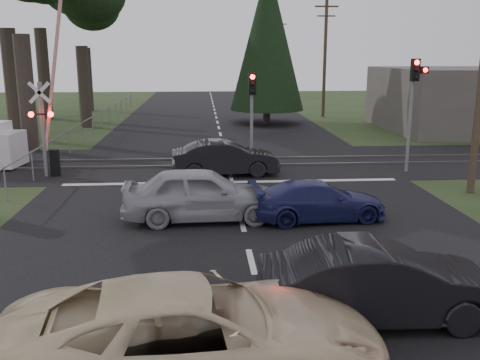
{
  "coord_description": "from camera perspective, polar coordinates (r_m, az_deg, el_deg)",
  "views": [
    {
      "loc": [
        -1.14,
        -12.03,
        4.89
      ],
      "look_at": [
        -0.06,
        3.09,
        1.3
      ],
      "focal_mm": 40.0,
      "sensor_mm": 36.0,
      "label": 1
    }
  ],
  "objects": [
    {
      "name": "ground",
      "position": [
        13.04,
        1.23,
        -8.71
      ],
      "size": [
        120.0,
        120.0,
        0.0
      ],
      "primitive_type": "plane",
      "color": "#243518",
      "rests_on": "ground"
    },
    {
      "name": "crossing_signal",
      "position": [
        22.84,
        -19.74,
        5.42
      ],
      "size": [
        1.62,
        0.38,
        6.96
      ],
      "color": "slate",
      "rests_on": "ground"
    },
    {
      "name": "utility_pole_mid",
      "position": [
        43.12,
        9.05,
        12.94
      ],
      "size": [
        1.8,
        0.26,
        9.0
      ],
      "color": "#4C3D2D",
      "rests_on": "ground"
    },
    {
      "name": "blue_sedan",
      "position": [
        16.2,
        8.32,
        -2.21
      ],
      "size": [
        4.22,
        2.04,
        1.18
      ],
      "primitive_type": "imported",
      "rotation": [
        0.0,
        0.0,
        1.67
      ],
      "color": "#1A1D4E",
      "rests_on": "ground"
    },
    {
      "name": "cream_coupe",
      "position": [
        8.31,
        -4.98,
        -16.17
      ],
      "size": [
        6.02,
        3.23,
        1.61
      ],
      "primitive_type": "imported",
      "rotation": [
        0.0,
        0.0,
        1.67
      ],
      "color": "beige",
      "rests_on": "ground"
    },
    {
      "name": "conifer_tree",
      "position": [
        38.33,
        2.95,
        14.95
      ],
      "size": [
        5.2,
        5.2,
        11.0
      ],
      "color": "#473D33",
      "rests_on": "ground"
    },
    {
      "name": "road",
      "position": [
        22.6,
        -1.11,
        0.83
      ],
      "size": [
        14.0,
        100.0,
        0.01
      ],
      "primitive_type": "cube",
      "color": "black",
      "rests_on": "ground"
    },
    {
      "name": "traffic_signal_right",
      "position": [
        23.25,
        18.07,
        8.79
      ],
      "size": [
        0.68,
        0.48,
        4.7
      ],
      "color": "slate",
      "rests_on": "ground"
    },
    {
      "name": "utility_pole_far",
      "position": [
        67.72,
        4.19,
        13.15
      ],
      "size": [
        1.8,
        0.26,
        9.0
      ],
      "color": "#4C3D2D",
      "rests_on": "ground"
    },
    {
      "name": "stop_line",
      "position": [
        20.84,
        -0.85,
        -0.21
      ],
      "size": [
        13.0,
        0.35,
        0.0
      ],
      "primitive_type": "cube",
      "color": "silver",
      "rests_on": "ground"
    },
    {
      "name": "rail_near",
      "position": [
        23.76,
        -1.27,
        1.57
      ],
      "size": [
        120.0,
        0.12,
        0.1
      ],
      "primitive_type": "cube",
      "color": "#59544C",
      "rests_on": "ground"
    },
    {
      "name": "dark_car_far",
      "position": [
        21.9,
        -1.6,
        2.33
      ],
      "size": [
        4.44,
        1.84,
        1.43
      ],
      "primitive_type": "imported",
      "rotation": [
        0.0,
        0.0,
        1.65
      ],
      "color": "black",
      "rests_on": "ground"
    },
    {
      "name": "rail_far",
      "position": [
        25.32,
        -1.45,
        2.3
      ],
      "size": [
        120.0,
        0.12,
        0.1
      ],
      "primitive_type": "cube",
      "color": "#59544C",
      "rests_on": "ground"
    },
    {
      "name": "silver_car",
      "position": [
        16.01,
        -4.13,
        -1.51
      ],
      "size": [
        4.76,
        2.03,
        1.6
      ],
      "primitive_type": "imported",
      "rotation": [
        0.0,
        0.0,
        1.6
      ],
      "color": "#96979D",
      "rests_on": "ground"
    },
    {
      "name": "dark_hatchback",
      "position": [
        10.42,
        14.74,
        -10.62
      ],
      "size": [
        4.52,
        1.64,
        1.48
      ],
      "primitive_type": "imported",
      "rotation": [
        0.0,
        0.0,
        1.56
      ],
      "color": "black",
      "rests_on": "ground"
    },
    {
      "name": "traffic_signal_center",
      "position": [
        22.91,
        1.29,
        8.1
      ],
      "size": [
        0.32,
        0.48,
        4.1
      ],
      "color": "slate",
      "rests_on": "ground"
    },
    {
      "name": "rail_corridor",
      "position": [
        24.55,
        -1.36,
        1.84
      ],
      "size": [
        120.0,
        8.0,
        0.01
      ],
      "primitive_type": "cube",
      "color": "black",
      "rests_on": "ground"
    },
    {
      "name": "fence_left",
      "position": [
        35.51,
        -14.93,
        4.96
      ],
      "size": [
        0.1,
        36.0,
        1.2
      ],
      "primitive_type": null,
      "color": "slate",
      "rests_on": "ground"
    }
  ]
}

